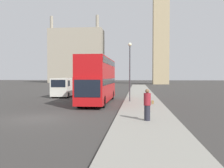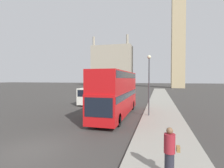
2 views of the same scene
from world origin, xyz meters
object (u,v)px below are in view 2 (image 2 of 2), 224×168
object	(u,v)px
red_double_decker_bus	(117,91)
parked_sedan	(118,91)
white_van	(91,95)
street_lamp	(149,76)
clock_tower	(179,3)
pedestrian	(170,152)

from	to	relation	value
red_double_decker_bus	parked_sedan	distance (m)	25.03
white_van	street_lamp	xyz separation A→B (m)	(8.76, -6.49, 2.72)
white_van	red_double_decker_bus	bearing A→B (deg)	-50.84
clock_tower	pedestrian	world-z (taller)	clock_tower
red_double_decker_bus	street_lamp	size ratio (longest dim) A/B	1.89
white_van	parked_sedan	bearing A→B (deg)	89.75
white_van	pedestrian	world-z (taller)	white_van
red_double_decker_bus	white_van	bearing A→B (deg)	129.16
clock_tower	pedestrian	distance (m)	78.82
red_double_decker_bus	street_lamp	world-z (taller)	street_lamp
white_van	clock_tower	bearing A→B (deg)	71.93
white_van	parked_sedan	distance (m)	17.54
red_double_decker_bus	parked_sedan	size ratio (longest dim) A/B	2.51
clock_tower	street_lamp	world-z (taller)	clock_tower
clock_tower	white_van	bearing A→B (deg)	-108.07
clock_tower	red_double_decker_bus	distance (m)	69.45
white_van	street_lamp	bearing A→B (deg)	-36.52
street_lamp	parked_sedan	bearing A→B (deg)	109.89
clock_tower	white_van	distance (m)	65.48
street_lamp	parked_sedan	xyz separation A→B (m)	(-8.69, 24.02, -3.35)
red_double_decker_bus	parked_sedan	bearing A→B (deg)	102.69
street_lamp	parked_sedan	size ratio (longest dim) A/B	1.33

